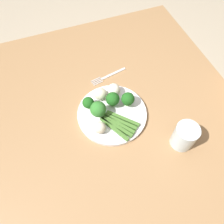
{
  "coord_description": "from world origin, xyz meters",
  "views": [
    {
      "loc": [
        -0.4,
        0.18,
        1.48
      ],
      "look_at": [
        0.01,
        0.03,
        0.77
      ],
      "focal_mm": 35.14,
      "sensor_mm": 36.0,
      "label": 1
    }
  ],
  "objects_px": {
    "broccoli_back": "(98,109)",
    "water_glass": "(184,136)",
    "cauliflower_front": "(100,128)",
    "dining_table": "(119,127)",
    "broccoli_near_center": "(88,103)",
    "plate": "(112,114)",
    "cauliflower_near_fork": "(114,90)",
    "broccoli_right": "(128,99)",
    "broccoli_back_right": "(113,99)",
    "fork": "(108,76)",
    "asparagus_bundle": "(118,124)",
    "cauliflower_front_left": "(101,94)"
  },
  "relations": [
    {
      "from": "plate",
      "to": "cauliflower_near_fork",
      "type": "distance_m",
      "value": 0.1
    },
    {
      "from": "water_glass",
      "to": "broccoli_near_center",
      "type": "bearing_deg",
      "value": 46.87
    },
    {
      "from": "dining_table",
      "to": "broccoli_back_right",
      "type": "relative_size",
      "value": 17.71
    },
    {
      "from": "dining_table",
      "to": "cauliflower_front",
      "type": "relative_size",
      "value": 25.79
    },
    {
      "from": "broccoli_back_right",
      "to": "broccoli_near_center",
      "type": "relative_size",
      "value": 1.19
    },
    {
      "from": "broccoli_right",
      "to": "cauliflower_front_left",
      "type": "height_order",
      "value": "broccoli_right"
    },
    {
      "from": "plate",
      "to": "broccoli_back",
      "type": "distance_m",
      "value": 0.07
    },
    {
      "from": "broccoli_near_center",
      "to": "fork",
      "type": "bearing_deg",
      "value": -44.23
    },
    {
      "from": "cauliflower_front_left",
      "to": "cauliflower_near_fork",
      "type": "xyz_separation_m",
      "value": [
        0.0,
        -0.06,
        0.0
      ]
    },
    {
      "from": "broccoli_near_center",
      "to": "water_glass",
      "type": "height_order",
      "value": "water_glass"
    },
    {
      "from": "broccoli_back",
      "to": "plate",
      "type": "bearing_deg",
      "value": -98.68
    },
    {
      "from": "asparagus_bundle",
      "to": "broccoli_back_right",
      "type": "distance_m",
      "value": 0.1
    },
    {
      "from": "cauliflower_near_fork",
      "to": "water_glass",
      "type": "distance_m",
      "value": 0.32
    },
    {
      "from": "fork",
      "to": "broccoli_back_right",
      "type": "bearing_deg",
      "value": 65.16
    },
    {
      "from": "asparagus_bundle",
      "to": "broccoli_back",
      "type": "xyz_separation_m",
      "value": [
        0.07,
        0.05,
        0.04
      ]
    },
    {
      "from": "water_glass",
      "to": "plate",
      "type": "bearing_deg",
      "value": 44.48
    },
    {
      "from": "broccoli_back_right",
      "to": "broccoli_back",
      "type": "relative_size",
      "value": 0.89
    },
    {
      "from": "broccoli_back",
      "to": "broccoli_back_right",
      "type": "bearing_deg",
      "value": -68.61
    },
    {
      "from": "cauliflower_near_fork",
      "to": "plate",
      "type": "bearing_deg",
      "value": 155.03
    },
    {
      "from": "cauliflower_near_fork",
      "to": "water_glass",
      "type": "relative_size",
      "value": 0.5
    },
    {
      "from": "broccoli_back_right",
      "to": "broccoli_near_center",
      "type": "xyz_separation_m",
      "value": [
        0.02,
        0.09,
        -0.01
      ]
    },
    {
      "from": "broccoli_back_right",
      "to": "cauliflower_front_left",
      "type": "height_order",
      "value": "broccoli_back_right"
    },
    {
      "from": "broccoli_back_right",
      "to": "broccoli_near_center",
      "type": "height_order",
      "value": "broccoli_back_right"
    },
    {
      "from": "broccoli_right",
      "to": "cauliflower_front",
      "type": "bearing_deg",
      "value": 117.26
    },
    {
      "from": "broccoli_back_right",
      "to": "cauliflower_front",
      "type": "xyz_separation_m",
      "value": [
        -0.09,
        0.08,
        -0.01
      ]
    },
    {
      "from": "broccoli_near_center",
      "to": "cauliflower_near_fork",
      "type": "xyz_separation_m",
      "value": [
        0.03,
        -0.11,
        -0.01
      ]
    },
    {
      "from": "asparagus_bundle",
      "to": "broccoli_back_right",
      "type": "height_order",
      "value": "broccoli_back_right"
    },
    {
      "from": "broccoli_near_center",
      "to": "cauliflower_front",
      "type": "height_order",
      "value": "broccoli_near_center"
    },
    {
      "from": "broccoli_near_center",
      "to": "fork",
      "type": "xyz_separation_m",
      "value": [
        0.13,
        -0.13,
        -0.04
      ]
    },
    {
      "from": "dining_table",
      "to": "broccoli_back",
      "type": "distance_m",
      "value": 0.18
    },
    {
      "from": "asparagus_bundle",
      "to": "cauliflower_near_fork",
      "type": "bearing_deg",
      "value": 128.78
    },
    {
      "from": "asparagus_bundle",
      "to": "fork",
      "type": "xyz_separation_m",
      "value": [
        0.24,
        -0.05,
        -0.02
      ]
    },
    {
      "from": "cauliflower_near_fork",
      "to": "broccoli_near_center",
      "type": "bearing_deg",
      "value": 104.03
    },
    {
      "from": "broccoli_back",
      "to": "water_glass",
      "type": "bearing_deg",
      "value": -129.9
    },
    {
      "from": "plate",
      "to": "cauliflower_near_fork",
      "type": "xyz_separation_m",
      "value": [
        0.08,
        -0.04,
        0.03
      ]
    },
    {
      "from": "broccoli_back_right",
      "to": "asparagus_bundle",
      "type": "bearing_deg",
      "value": 172.58
    },
    {
      "from": "broccoli_back_right",
      "to": "fork",
      "type": "xyz_separation_m",
      "value": [
        0.15,
        -0.04,
        -0.05
      ]
    },
    {
      "from": "plate",
      "to": "fork",
      "type": "xyz_separation_m",
      "value": [
        0.19,
        -0.05,
        -0.01
      ]
    },
    {
      "from": "broccoli_back",
      "to": "cauliflower_front",
      "type": "xyz_separation_m",
      "value": [
        -0.06,
        0.02,
        -0.02
      ]
    },
    {
      "from": "dining_table",
      "to": "broccoli_near_center",
      "type": "relative_size",
      "value": 21.09
    },
    {
      "from": "dining_table",
      "to": "asparagus_bundle",
      "type": "distance_m",
      "value": 0.14
    },
    {
      "from": "broccoli_near_center",
      "to": "water_glass",
      "type": "xyz_separation_m",
      "value": [
        -0.25,
        -0.27,
        0.0
      ]
    },
    {
      "from": "asparagus_bundle",
      "to": "fork",
      "type": "distance_m",
      "value": 0.25
    },
    {
      "from": "plate",
      "to": "broccoli_back",
      "type": "height_order",
      "value": "broccoli_back"
    },
    {
      "from": "broccoli_right",
      "to": "fork",
      "type": "relative_size",
      "value": 0.38
    },
    {
      "from": "asparagus_bundle",
      "to": "water_glass",
      "type": "xyz_separation_m",
      "value": [
        -0.14,
        -0.19,
        0.03
      ]
    },
    {
      "from": "broccoli_near_center",
      "to": "fork",
      "type": "height_order",
      "value": "broccoli_near_center"
    },
    {
      "from": "cauliflower_front",
      "to": "water_glass",
      "type": "xyz_separation_m",
      "value": [
        -0.14,
        -0.26,
        0.01
      ]
    },
    {
      "from": "broccoli_back",
      "to": "cauliflower_front",
      "type": "height_order",
      "value": "broccoli_back"
    },
    {
      "from": "broccoli_right",
      "to": "broccoli_back",
      "type": "bearing_deg",
      "value": 93.49
    }
  ]
}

